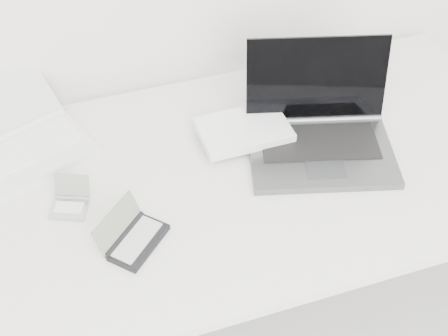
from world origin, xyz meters
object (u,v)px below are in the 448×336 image
object	(u,v)px
netbook_open_white	(23,139)
palmtop_charcoal	(133,237)
desk	(230,184)
laptop_large	(301,131)

from	to	relation	value
netbook_open_white	palmtop_charcoal	bearing A→B (deg)	-84.49
desk	laptop_large	world-z (taller)	laptop_large
laptop_large	netbook_open_white	distance (m)	0.72
desk	laptop_large	size ratio (longest dim) A/B	3.14
laptop_large	palmtop_charcoal	bearing A→B (deg)	-143.79
desk	netbook_open_white	size ratio (longest dim) A/B	3.78
palmtop_charcoal	laptop_large	bearing A→B (deg)	-22.67
laptop_large	desk	bearing A→B (deg)	-152.82
laptop_large	netbook_open_white	world-z (taller)	laptop_large
laptop_large	palmtop_charcoal	world-z (taller)	laptop_large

